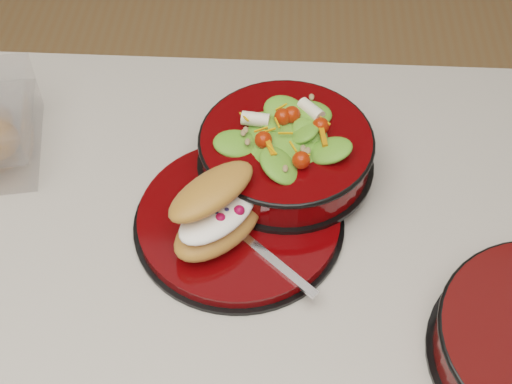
{
  "coord_description": "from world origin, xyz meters",
  "views": [
    {
      "loc": [
        0.06,
        -0.49,
        1.6
      ],
      "look_at": [
        0.03,
        0.07,
        0.94
      ],
      "focal_mm": 50.0,
      "sensor_mm": 36.0,
      "label": 1
    }
  ],
  "objects_px": {
    "dinner_plate": "(240,220)",
    "salad_bowl": "(286,146)",
    "fork": "(265,254)",
    "croissant": "(218,212)"
  },
  "relations": [
    {
      "from": "croissant",
      "to": "fork",
      "type": "height_order",
      "value": "croissant"
    },
    {
      "from": "dinner_plate",
      "to": "salad_bowl",
      "type": "relative_size",
      "value": 1.14
    },
    {
      "from": "salad_bowl",
      "to": "fork",
      "type": "distance_m",
      "value": 0.15
    },
    {
      "from": "salad_bowl",
      "to": "croissant",
      "type": "bearing_deg",
      "value": -124.24
    },
    {
      "from": "dinner_plate",
      "to": "salad_bowl",
      "type": "distance_m",
      "value": 0.11
    },
    {
      "from": "salad_bowl",
      "to": "dinner_plate",
      "type": "bearing_deg",
      "value": -121.91
    },
    {
      "from": "dinner_plate",
      "to": "croissant",
      "type": "xyz_separation_m",
      "value": [
        -0.02,
        -0.03,
        0.05
      ]
    },
    {
      "from": "dinner_plate",
      "to": "fork",
      "type": "height_order",
      "value": "fork"
    },
    {
      "from": "croissant",
      "to": "fork",
      "type": "bearing_deg",
      "value": -77.57
    },
    {
      "from": "salad_bowl",
      "to": "fork",
      "type": "height_order",
      "value": "salad_bowl"
    }
  ]
}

